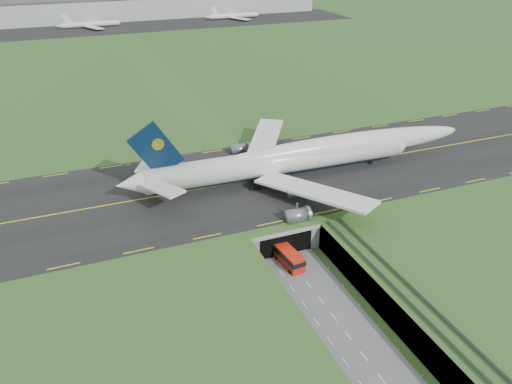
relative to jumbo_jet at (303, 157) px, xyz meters
name	(u,v)px	position (x,y,z in m)	size (l,w,h in m)	color
ground	(302,276)	(-14.93, -30.69, -11.35)	(900.00, 900.00, 0.00)	#2E4F1F
airfield_deck	(303,264)	(-14.93, -30.69, -8.35)	(800.00, 800.00, 6.00)	gray
trench_road	(319,299)	(-14.93, -38.19, -11.25)	(12.00, 75.00, 0.20)	slate
taxiway	(245,181)	(-14.93, 2.31, -5.26)	(800.00, 44.00, 0.18)	black
tunnel_portal	(270,222)	(-14.93, -13.98, -8.01)	(17.00, 22.30, 6.00)	gray
guideway	(410,301)	(-3.93, -49.80, -6.02)	(3.00, 53.00, 7.05)	#A8A8A3
jumbo_jet	(303,157)	(0.00, 0.00, 0.00)	(92.94, 60.11, 19.89)	silver
shuttle_tram	(289,258)	(-15.77, -26.24, -9.54)	(3.94, 8.40, 3.30)	red
cargo_terminal	(109,8)	(-15.05, 268.72, 2.61)	(320.00, 67.00, 15.60)	#B2B2B2
distant_hills	(164,7)	(49.44, 399.31, -15.35)	(700.00, 91.00, 60.00)	#566760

